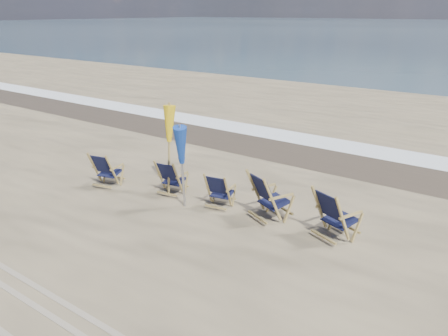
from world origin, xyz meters
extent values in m
cube|color=silver|center=(0.00, 8.30, 0.00)|extent=(200.00, 1.40, 0.01)
cube|color=#42362A|center=(0.00, 6.80, 0.00)|extent=(200.00, 2.60, 0.00)
cylinder|color=olive|center=(-1.43, 1.95, 1.08)|extent=(0.06, 0.06, 2.16)
cone|color=gold|center=(-1.43, 1.95, 1.69)|extent=(0.30, 0.30, 0.85)
cylinder|color=#A5A5AD|center=(-0.58, 1.44, 1.00)|extent=(0.06, 0.06, 1.99)
cone|color=navy|center=(-0.58, 1.44, 1.52)|extent=(0.30, 0.30, 0.85)
camera|label=1|loc=(5.36, -5.34, 4.24)|focal=35.00mm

